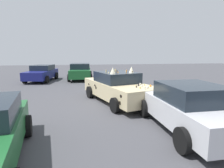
% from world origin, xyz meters
% --- Properties ---
extents(ground_plane, '(60.00, 60.00, 0.00)m').
position_xyz_m(ground_plane, '(0.00, 0.00, 0.00)').
color(ground_plane, '#47474C').
extents(art_car_decorated, '(4.97, 3.11, 1.74)m').
position_xyz_m(art_car_decorated, '(0.03, 0.01, 0.73)').
color(art_car_decorated, beige).
rests_on(art_car_decorated, ground).
extents(parked_sedan_far_right, '(4.30, 2.47, 1.35)m').
position_xyz_m(parked_sedan_far_right, '(7.99, 5.04, 0.69)').
color(parked_sedan_far_right, navy).
rests_on(parked_sedan_far_right, ground).
extents(parked_sedan_row_back_center, '(4.36, 2.06, 1.47)m').
position_xyz_m(parked_sedan_row_back_center, '(-3.68, -1.46, 0.73)').
color(parked_sedan_row_back_center, silver).
rests_on(parked_sedan_row_back_center, ground).
extents(parked_sedan_behind_right, '(4.22, 2.15, 1.46)m').
position_xyz_m(parked_sedan_behind_right, '(8.29, 1.78, 0.74)').
color(parked_sedan_behind_right, '#1E602D').
rests_on(parked_sedan_behind_right, ground).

